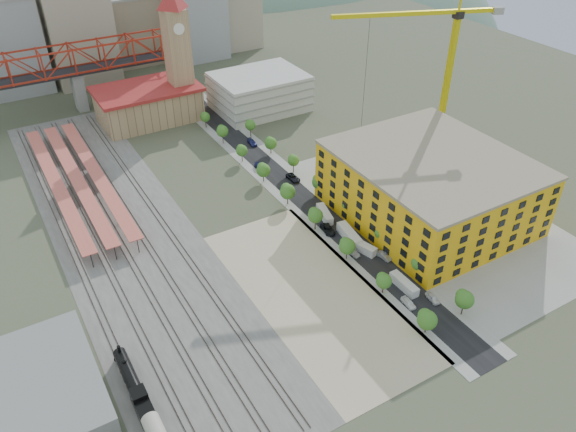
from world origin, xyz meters
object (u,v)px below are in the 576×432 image
clock_tower (176,41)px  tower_crane (441,56)px  site_trailer_b (361,247)px  construction_building (430,187)px  locomotive (134,387)px  site_trailer_d (325,214)px  site_trailer_c (349,235)px  car_0 (408,303)px  site_trailer_a (404,284)px

clock_tower → tower_crane: 93.47m
tower_crane → site_trailer_b: bearing=-148.1°
construction_building → tower_crane: 44.28m
construction_building → locomotive: size_ratio=2.21×
construction_building → locomotive: 94.08m
site_trailer_d → site_trailer_b: bearing=-75.7°
tower_crane → site_trailer_b: tower_crane is taller
site_trailer_d → site_trailer_c: bearing=-75.7°
construction_building → car_0: (-29.00, -26.46, -8.65)m
site_trailer_d → locomotive: bearing=-140.0°
tower_crane → site_trailer_a: tower_crane is taller
clock_tower → site_trailer_b: (8.00, -104.07, -27.51)m
site_trailer_b → site_trailer_c: 5.52m
site_trailer_b → site_trailer_c: bearing=73.9°
site_trailer_a → car_0: size_ratio=1.94×
tower_crane → site_trailer_c: (-50.38, -25.78, -33.01)m
construction_building → site_trailer_c: construction_building is taller
site_trailer_b → site_trailer_c: (0.00, 5.52, 0.21)m
car_0 → construction_building: bearing=46.3°
clock_tower → site_trailer_a: size_ratio=6.02×
clock_tower → construction_building: bearing=-71.2°
construction_building → site_trailer_d: construction_building is taller
site_trailer_a → site_trailer_d: 34.73m
clock_tower → construction_building: 107.36m
tower_crane → site_trailer_b: size_ratio=6.42×
locomotive → car_0: locomotive is taller
tower_crane → car_0: tower_crane is taller
construction_building → site_trailer_a: bearing=-140.8°
site_trailer_a → site_trailer_b: (0.00, 17.15, 0.01)m
construction_building → site_trailer_d: size_ratio=5.78×
locomotive → site_trailer_c: (66.00, 19.72, -0.73)m
locomotive → tower_crane: bearing=21.4°
clock_tower → site_trailer_a: 124.56m
car_0 → site_trailer_a: bearing=64.1°
site_trailer_b → site_trailer_d: bearing=73.9°
site_trailer_c → site_trailer_a: bearing=-82.3°
clock_tower → site_trailer_a: (8.00, -121.22, -27.51)m
locomotive → site_trailer_b: 67.52m
clock_tower → site_trailer_d: clock_tower is taller
locomotive → car_0: (63.00, -8.18, -1.37)m
site_trailer_a → site_trailer_b: site_trailer_b is taller
construction_building → car_0: construction_building is taller
locomotive → site_trailer_b: size_ratio=2.63×
tower_crane → car_0: 82.85m
locomotive → site_trailer_d: bearing=25.7°
construction_building → site_trailer_c: 27.25m
site_trailer_c → locomotive: bearing=-155.7°
site_trailer_c → car_0: site_trailer_c is taller
locomotive → site_trailer_c: 68.89m
clock_tower → construction_building: clock_tower is taller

